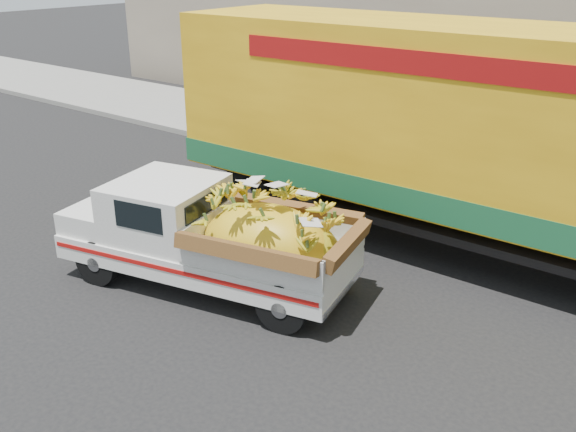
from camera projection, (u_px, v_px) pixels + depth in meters
The scene contains 6 objects.
ground at pixel (307, 313), 9.25m from camera, with size 100.00×100.00×0.00m, color black.
curb at pixel (470, 197), 13.41m from camera, with size 60.00×0.25×0.15m, color gray.
sidewalk at pixel (506, 172), 14.94m from camera, with size 60.00×4.00×0.14m, color gray.
building_left at pixel (356, 22), 22.86m from camera, with size 18.00×6.00×5.00m, color gray.
pickup_truck at pixel (226, 238), 9.60m from camera, with size 4.79×2.61×1.59m.
semi_trailer at pixel (510, 139), 10.00m from camera, with size 12.01×2.68×3.80m.
Camera 1 is at (4.71, -6.48, 4.84)m, focal length 40.00 mm.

